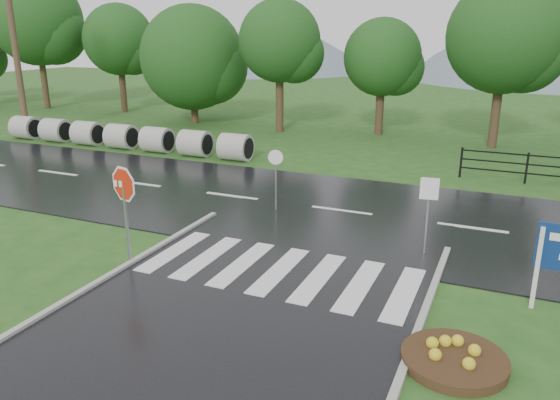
% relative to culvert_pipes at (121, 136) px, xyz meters
% --- Properties ---
extents(ground, '(120.00, 120.00, 0.00)m').
position_rel_culvert_pipes_xyz_m(ground, '(12.80, -15.00, -0.60)').
color(ground, '#25501A').
rests_on(ground, ground).
extents(main_road, '(90.00, 8.00, 0.04)m').
position_rel_culvert_pipes_xyz_m(main_road, '(12.80, -5.00, -0.60)').
color(main_road, black).
rests_on(main_road, ground).
extents(crosswalk, '(6.50, 2.80, 0.02)m').
position_rel_culvert_pipes_xyz_m(crosswalk, '(12.80, -10.00, -0.54)').
color(crosswalk, silver).
rests_on(crosswalk, ground).
extents(hills, '(102.00, 48.00, 48.00)m').
position_rel_culvert_pipes_xyz_m(hills, '(16.29, 50.00, -16.14)').
color(hills, slate).
rests_on(hills, ground).
extents(treeline, '(83.20, 5.20, 10.00)m').
position_rel_culvert_pipes_xyz_m(treeline, '(13.80, 9.00, -0.60)').
color(treeline, '#164314').
rests_on(treeline, ground).
extents(culvert_pipes, '(13.90, 1.20, 1.20)m').
position_rel_culvert_pipes_xyz_m(culvert_pipes, '(0.00, 0.00, 0.00)').
color(culvert_pipes, '#9E9B93').
rests_on(culvert_pipes, ground).
extents(stop_sign, '(1.15, 0.34, 2.67)m').
position_rel_culvert_pipes_xyz_m(stop_sign, '(9.18, -11.02, 1.26)').
color(stop_sign, '#939399').
rests_on(stop_sign, ground).
extents(flower_bed, '(1.84, 1.84, 0.37)m').
position_rel_culvert_pipes_xyz_m(flower_bed, '(17.12, -12.23, -0.46)').
color(flower_bed, '#332111').
rests_on(flower_bed, ground).
extents(reg_sign_small, '(0.46, 0.08, 2.08)m').
position_rel_culvert_pipes_xyz_m(reg_sign_small, '(15.82, -7.51, 0.88)').
color(reg_sign_small, '#939399').
rests_on(reg_sign_small, ground).
extents(reg_sign_round, '(0.46, 0.15, 2.03)m').
position_rel_culvert_pipes_xyz_m(reg_sign_round, '(10.85, -5.82, 0.70)').
color(reg_sign_round, '#939399').
rests_on(reg_sign_round, ground).
extents(utility_pole_west, '(1.75, 0.45, 9.90)m').
position_rel_culvert_pipes_xyz_m(utility_pole_west, '(-6.85, 0.50, 4.43)').
color(utility_pole_west, '#473523').
rests_on(utility_pole_west, ground).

